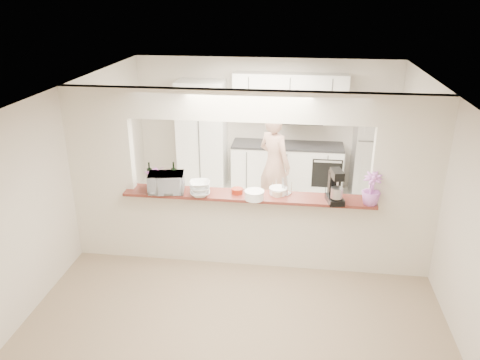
% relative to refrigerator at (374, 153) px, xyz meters
% --- Properties ---
extents(floor, '(6.00, 6.00, 0.00)m').
position_rel_refrigerator_xyz_m(floor, '(-2.05, -2.65, -0.85)').
color(floor, gray).
rests_on(floor, ground).
extents(tile_overlay, '(5.00, 2.90, 0.01)m').
position_rel_refrigerator_xyz_m(tile_overlay, '(-2.05, -1.10, -0.84)').
color(tile_overlay, silver).
rests_on(tile_overlay, floor).
extents(partition, '(5.00, 0.15, 2.50)m').
position_rel_refrigerator_xyz_m(partition, '(-2.05, -2.65, 0.63)').
color(partition, silver).
rests_on(partition, floor).
extents(bar_counter, '(3.40, 0.38, 1.09)m').
position_rel_refrigerator_xyz_m(bar_counter, '(-2.05, -2.65, -0.27)').
color(bar_counter, silver).
rests_on(bar_counter, floor).
extents(kitchen_cabinets, '(3.15, 0.62, 2.25)m').
position_rel_refrigerator_xyz_m(kitchen_cabinets, '(-2.24, 0.07, 0.12)').
color(kitchen_cabinets, white).
rests_on(kitchen_cabinets, floor).
extents(refrigerator, '(0.75, 0.70, 1.70)m').
position_rel_refrigerator_xyz_m(refrigerator, '(0.00, 0.00, 0.00)').
color(refrigerator, '#BABABF').
rests_on(refrigerator, floor).
extents(flower_left, '(0.35, 0.32, 0.33)m').
position_rel_refrigerator_xyz_m(flower_left, '(-3.35, -2.60, 0.41)').
color(flower_left, '#E87BD6').
rests_on(flower_left, bar_counter).
extents(wine_bottle_a, '(0.07, 0.07, 0.37)m').
position_rel_refrigerator_xyz_m(wine_bottle_a, '(-3.10, -2.58, 0.39)').
color(wine_bottle_a, black).
rests_on(wine_bottle_a, bar_counter).
extents(wine_bottle_b, '(0.07, 0.07, 0.35)m').
position_rel_refrigerator_xyz_m(wine_bottle_b, '(-3.45, -2.58, 0.38)').
color(wine_bottle_b, black).
rests_on(wine_bottle_b, bar_counter).
extents(toaster_oven, '(0.53, 0.40, 0.27)m').
position_rel_refrigerator_xyz_m(toaster_oven, '(-3.17, -2.75, 0.37)').
color(toaster_oven, '#B9B9BE').
rests_on(toaster_oven, bar_counter).
extents(serving_bowls, '(0.33, 0.33, 0.20)m').
position_rel_refrigerator_xyz_m(serving_bowls, '(-2.69, -2.82, 0.34)').
color(serving_bowls, silver).
rests_on(serving_bowls, bar_counter).
extents(plate_stack_a, '(0.26, 0.26, 0.12)m').
position_rel_refrigerator_xyz_m(plate_stack_a, '(-1.95, -2.84, 0.30)').
color(plate_stack_a, white).
rests_on(plate_stack_a, bar_counter).
extents(plate_stack_b, '(0.25, 0.25, 0.09)m').
position_rel_refrigerator_xyz_m(plate_stack_b, '(-1.65, -2.62, 0.28)').
color(plate_stack_b, white).
rests_on(plate_stack_b, bar_counter).
extents(red_bowl, '(0.15, 0.15, 0.07)m').
position_rel_refrigerator_xyz_m(red_bowl, '(-2.20, -2.68, 0.28)').
color(red_bowl, maroon).
rests_on(red_bowl, bar_counter).
extents(tan_bowl, '(0.16, 0.16, 0.07)m').
position_rel_refrigerator_xyz_m(tan_bowl, '(-1.65, -2.68, 0.28)').
color(tan_bowl, tan).
rests_on(tan_bowl, bar_counter).
extents(utensil_caddy, '(0.29, 0.23, 0.23)m').
position_rel_refrigerator_xyz_m(utensil_caddy, '(-1.60, -2.60, 0.34)').
color(utensil_caddy, silver).
rests_on(utensil_caddy, bar_counter).
extents(stand_mixer, '(0.25, 0.34, 0.45)m').
position_rel_refrigerator_xyz_m(stand_mixer, '(-0.90, -2.79, 0.44)').
color(stand_mixer, black).
rests_on(stand_mixer, bar_counter).
extents(flower_right, '(0.28, 0.28, 0.43)m').
position_rel_refrigerator_xyz_m(flower_right, '(-0.45, -2.80, 0.46)').
color(flower_right, '#9F61B5').
rests_on(flower_right, bar_counter).
extents(person, '(0.78, 0.75, 1.80)m').
position_rel_refrigerator_xyz_m(person, '(-1.79, -0.99, 0.05)').
color(person, tan).
rests_on(person, floor).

